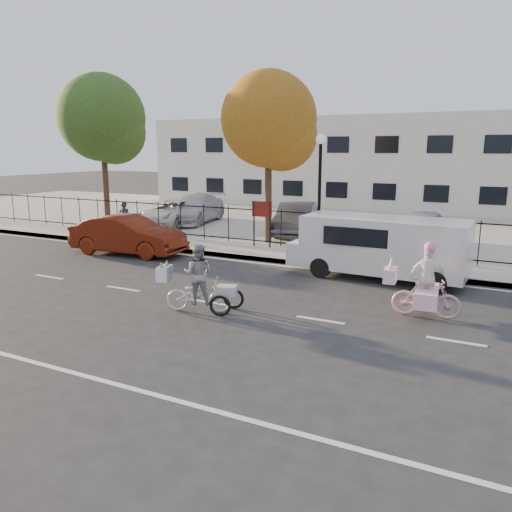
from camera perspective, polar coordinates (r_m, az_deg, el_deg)
The scene contains 20 objects.
ground at distance 13.20m, azimuth -5.07°, elevation -5.37°, with size 120.00×120.00×0.00m, color #333334.
road_markings at distance 13.20m, azimuth -5.07°, elevation -5.35°, with size 60.00×9.52×0.01m, color silver, non-canonical shape.
curb at distance 17.53m, azimuth 3.60°, elevation -0.68°, with size 60.00×0.10×0.15m, color #A8A399.
sidewalk at distance 18.47m, azimuth 4.88°, elevation -0.03°, with size 60.00×2.20×0.15m, color #A8A399.
parking_lot at distance 26.82m, azimuth 11.99°, elevation 3.57°, with size 60.00×15.60×0.15m, color #A8A399.
iron_fence at distance 19.33m, azimuth 6.14°, elevation 2.98°, with size 58.00×0.06×1.50m, color black, non-canonical shape.
building at distance 36.32m, azimuth 16.31°, elevation 10.18°, with size 34.00×10.00×6.00m, color silver.
lamppost at distance 18.56m, azimuth 7.32°, elevation 9.44°, with size 0.36×0.36×4.33m.
street_sign at distance 19.61m, azimuth 0.68°, elevation 4.70°, with size 0.85×0.06×1.80m.
zebra_trike at distance 12.39m, azimuth -6.57°, elevation -3.40°, with size 1.98×1.25×1.71m.
unicorn_bike at distance 12.57m, azimuth 18.79°, elevation -3.66°, with size 1.84×1.29×1.84m.
white_van at distance 15.82m, azimuth 14.05°, elevation 1.20°, with size 5.48×2.11×1.91m.
red_sedan at distance 19.64m, azimuth -14.41°, elevation 2.33°, with size 1.57×4.49×1.48m, color #5E190A.
pedestrian at distance 22.87m, azimuth -14.76°, elevation 4.13°, with size 0.57×0.37×1.55m, color black.
lot_car_a at distance 26.52m, azimuth -7.04°, elevation 5.36°, with size 1.99×4.90×1.42m, color #B7B9C0.
lot_car_b at distance 25.74m, azimuth -9.76°, elevation 4.87°, with size 2.05×4.44×1.23m, color silver.
lot_car_c at distance 22.62m, azimuth 4.62°, elevation 4.27°, with size 1.53×4.38×1.44m, color #4A4B52.
lot_car_d at distance 20.84m, azimuth 18.37°, elevation 3.00°, with size 1.69×4.20×1.43m, color #A9AAB1.
tree_west at distance 25.02m, azimuth -16.88°, elevation 14.45°, with size 4.03×4.03×7.39m.
tree_mid at distance 20.50m, azimuth 1.89°, elevation 14.83°, with size 3.83×3.83×7.03m.
Camera 1 is at (6.65, -10.69, 3.97)m, focal length 35.00 mm.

